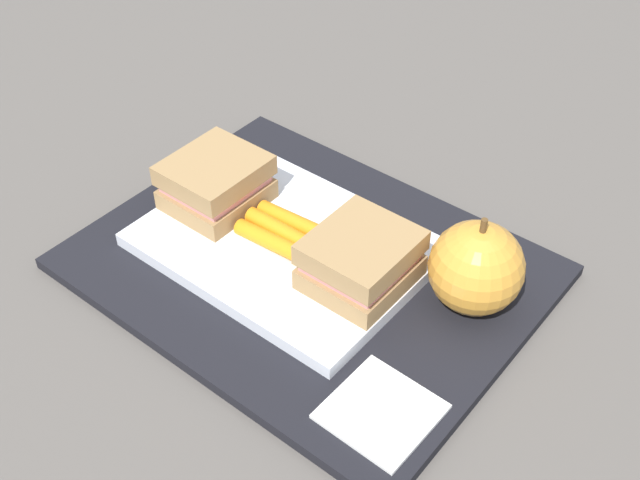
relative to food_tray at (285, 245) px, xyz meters
name	(u,v)px	position (x,y,z in m)	size (l,w,h in m)	color
ground_plane	(308,271)	(0.03, 0.00, -0.02)	(2.40, 2.40, 0.00)	#56514C
lunchbag_mat	(308,267)	(0.03, 0.00, -0.01)	(0.36, 0.28, 0.01)	black
food_tray	(285,245)	(0.00, 0.00, 0.00)	(0.23, 0.17, 0.01)	white
sandwich_half_left	(216,182)	(-0.08, 0.00, 0.03)	(0.07, 0.08, 0.04)	#9E7A4C
sandwich_half_right	(361,260)	(0.08, 0.00, 0.03)	(0.07, 0.08, 0.04)	#9E7A4C
carrot_sticks_bundle	(284,232)	(0.00, 0.00, 0.01)	(0.08, 0.04, 0.02)	orange
apple	(476,268)	(0.15, 0.05, 0.03)	(0.07, 0.07, 0.08)	gold
paper_napkin	(381,411)	(0.16, -0.08, 0.00)	(0.07, 0.07, 0.00)	white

